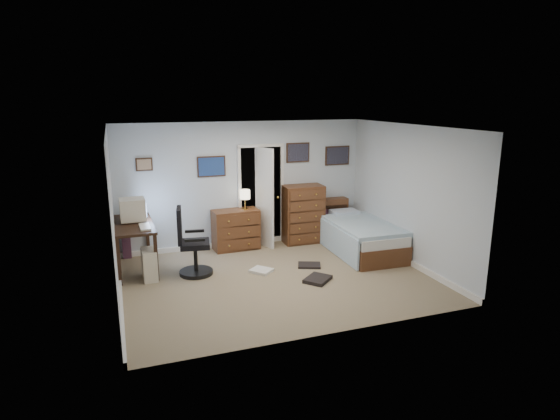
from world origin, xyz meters
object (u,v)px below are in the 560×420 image
object	(u,v)px
tall_dresser	(303,214)
bed	(360,236)
office_chair	(191,249)
low_dresser	(236,229)
computer_desk	(127,235)

from	to	relation	value
tall_dresser	bed	size ratio (longest dim) A/B	0.59
office_chair	low_dresser	size ratio (longest dim) A/B	1.32
low_dresser	tall_dresser	distance (m)	1.44
bed	tall_dresser	bearing A→B (deg)	131.15
tall_dresser	low_dresser	bearing A→B (deg)	-179.08
computer_desk	bed	world-z (taller)	computer_desk
office_chair	bed	world-z (taller)	office_chair
low_dresser	bed	size ratio (longest dim) A/B	0.44
computer_desk	tall_dresser	distance (m)	3.51
computer_desk	office_chair	distance (m)	1.17
low_dresser	bed	world-z (taller)	low_dresser
bed	computer_desk	bearing A→B (deg)	175.30
office_chair	bed	bearing A→B (deg)	11.00
office_chair	low_dresser	bearing A→B (deg)	55.51
office_chair	tall_dresser	bearing A→B (deg)	32.80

